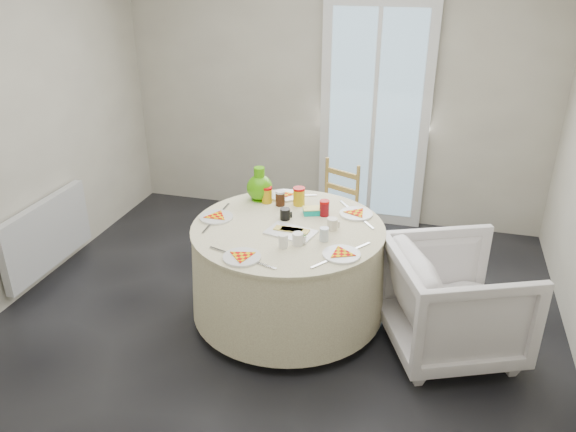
% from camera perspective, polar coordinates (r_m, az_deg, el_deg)
% --- Properties ---
extents(floor, '(4.00, 4.00, 0.00)m').
position_cam_1_polar(floor, '(4.07, -1.53, -11.23)').
color(floor, black).
rests_on(floor, ground).
extents(wall_back, '(4.00, 0.02, 2.60)m').
position_cam_1_polar(wall_back, '(5.33, 4.68, 13.07)').
color(wall_back, '#BCB5A3').
rests_on(wall_back, floor).
extents(glass_door, '(1.00, 0.08, 2.10)m').
position_cam_1_polar(glass_door, '(5.29, 8.79, 9.96)').
color(glass_door, silver).
rests_on(glass_door, floor).
extents(radiator, '(0.07, 1.00, 0.55)m').
position_cam_1_polar(radiator, '(4.87, -23.30, -1.74)').
color(radiator, silver).
rests_on(radiator, floor).
extents(table, '(1.36, 1.36, 0.69)m').
position_cam_1_polar(table, '(3.99, 0.00, -5.52)').
color(table, '#FCF6C1').
rests_on(table, floor).
extents(wooden_chair, '(0.48, 0.47, 0.83)m').
position_cam_1_polar(wooden_chair, '(4.78, 4.41, 1.10)').
color(wooden_chair, olive).
rests_on(wooden_chair, floor).
extents(armchair, '(1.00, 1.02, 0.82)m').
position_cam_1_polar(armchair, '(3.82, 16.59, -8.05)').
color(armchair, silver).
rests_on(armchair, floor).
extents(place_settings, '(1.42, 1.42, 0.02)m').
position_cam_1_polar(place_settings, '(3.81, 0.00, -0.41)').
color(place_settings, white).
rests_on(place_settings, table).
extents(jar_cluster, '(0.59, 0.44, 0.15)m').
position_cam_1_polar(jar_cluster, '(4.06, 0.56, 2.04)').
color(jar_cluster, olive).
rests_on(jar_cluster, table).
extents(butter_tub, '(0.15, 0.13, 0.05)m').
position_cam_1_polar(butter_tub, '(3.99, 2.43, 1.05)').
color(butter_tub, '#05AFA1').
rests_on(butter_tub, table).
extents(green_pitcher, '(0.21, 0.21, 0.25)m').
position_cam_1_polar(green_pitcher, '(4.20, -2.92, 3.56)').
color(green_pitcher, '#41A007').
rests_on(green_pitcher, table).
extents(cheese_platter, '(0.36, 0.27, 0.04)m').
position_cam_1_polar(cheese_platter, '(3.72, 0.28, -1.05)').
color(cheese_platter, white).
rests_on(cheese_platter, table).
extents(mugs_glasses, '(0.69, 0.69, 0.10)m').
position_cam_1_polar(mugs_glasses, '(3.75, 1.84, -0.17)').
color(mugs_glasses, '#979595').
rests_on(mugs_glasses, table).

